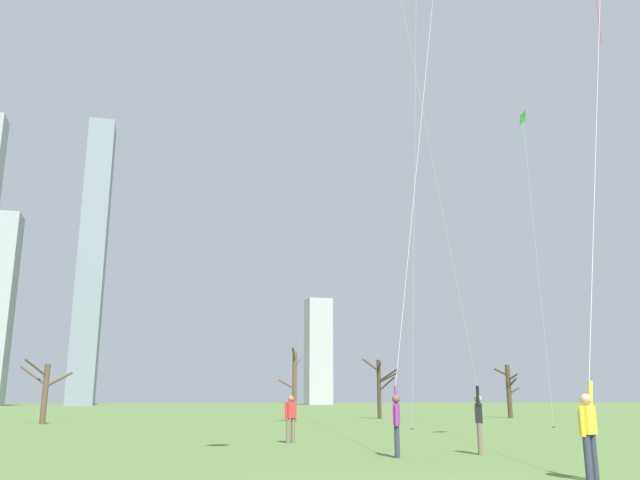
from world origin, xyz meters
name	(u,v)px	position (x,y,z in m)	size (l,w,h in m)	color
kite_flyer_midfield_left_red	(593,271)	(5.50, 2.59, 4.35)	(6.68, 5.18, 16.16)	#33384C
kite_flyer_foreground_right_orange	(408,292)	(3.33, 8.16, 4.62)	(5.61, 6.13, 21.66)	#33384C
kite_flyer_far_back_pink	(464,340)	(4.13, 6.31, 3.07)	(6.81, 7.78, 15.93)	#726656
bystander_far_off_by_trees	(291,416)	(0.97, 13.41, 0.90)	(0.46, 0.33, 1.62)	#726656
distant_kite_drifting_right_green	(525,139)	(18.11, 23.42, 17.28)	(1.59, 2.64, 19.35)	green
bare_tree_center	(509,389)	(24.38, 37.52, 2.23)	(2.00, 1.62, 4.15)	#4C3828
bare_tree_rightmost	(45,390)	(-9.68, 33.90, 2.03)	(3.09, 1.63, 3.83)	brown
bare_tree_leftmost	(294,384)	(5.84, 33.58, 2.46)	(1.64, 1.79, 4.87)	brown
bare_tree_far_right_edge	(380,385)	(13.79, 38.46, 2.53)	(2.40, 2.09, 4.56)	#423326
skyline_slender_spire	(92,259)	(-15.17, 136.00, 30.87)	(5.42, 8.70, 61.74)	gray
skyline_mid_tower_left	(318,351)	(38.12, 145.18, 12.70)	(5.87, 5.64, 25.39)	#B2B2B7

